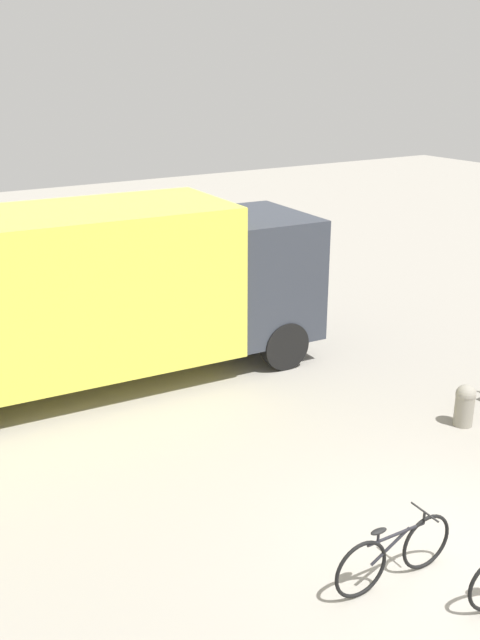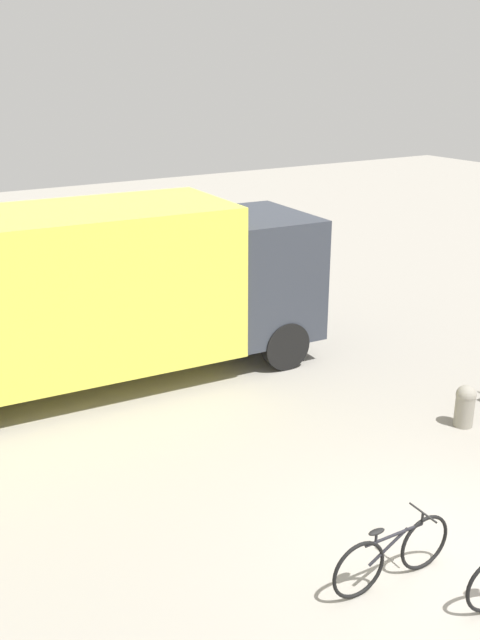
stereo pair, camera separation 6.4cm
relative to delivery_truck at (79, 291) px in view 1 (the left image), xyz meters
The scene contains 4 objects.
ground_plane 7.87m from the delivery_truck, 74.30° to the right, with size 60.00×60.00×0.00m, color gray.
delivery_truck is the anchor object (origin of this frame).
bicycle_near 7.31m from the delivery_truck, 81.55° to the right, with size 1.70×0.44×0.81m.
bollard_far_bench 6.95m from the delivery_truck, 45.90° to the right, with size 0.33×0.33×0.73m.
Camera 1 is at (-6.11, -4.52, 5.66)m, focal length 40.00 mm.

